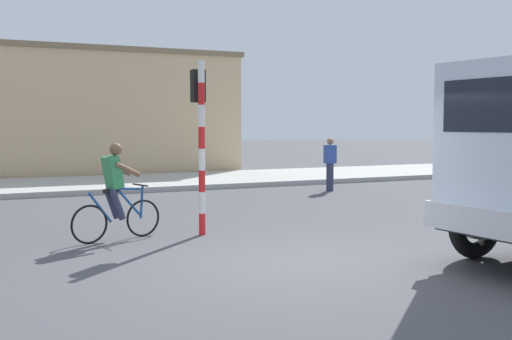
# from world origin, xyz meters

# --- Properties ---
(ground_plane) EXTENTS (120.00, 120.00, 0.00)m
(ground_plane) POSITION_xyz_m (0.00, 0.00, 0.00)
(ground_plane) COLOR #4C4C51
(sidewalk_far) EXTENTS (80.00, 5.00, 0.16)m
(sidewalk_far) POSITION_xyz_m (0.00, 12.57, 0.08)
(sidewalk_far) COLOR #ADADA8
(sidewalk_far) RESTS_ON ground
(cyclist) EXTENTS (1.67, 0.64, 1.72)m
(cyclist) POSITION_xyz_m (-1.88, 2.98, 0.86)
(cyclist) COLOR black
(cyclist) RESTS_ON ground
(traffic_light_pole) EXTENTS (0.24, 0.43, 3.20)m
(traffic_light_pole) POSITION_xyz_m (-0.32, 2.93, 2.07)
(traffic_light_pole) COLOR red
(traffic_light_pole) RESTS_ON ground
(pedestrian_near_kerb) EXTENTS (0.34, 0.22, 1.62)m
(pedestrian_near_kerb) POSITION_xyz_m (5.72, 8.15, 0.85)
(pedestrian_near_kerb) COLOR #2D334C
(pedestrian_near_kerb) RESTS_ON ground
(building_mid_block) EXTENTS (11.53, 7.11, 4.97)m
(building_mid_block) POSITION_xyz_m (0.23, 18.82, 2.49)
(building_mid_block) COLOR #D1B284
(building_mid_block) RESTS_ON ground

